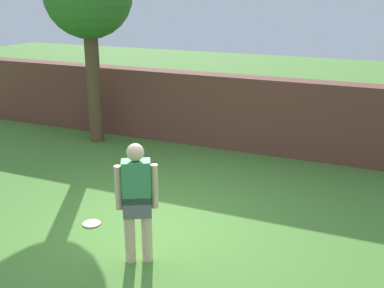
% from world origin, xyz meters
% --- Properties ---
extents(ground_plane, '(40.00, 40.00, 0.00)m').
position_xyz_m(ground_plane, '(0.00, 0.00, 0.00)').
color(ground_plane, '#4C8433').
extents(brick_wall, '(11.69, 0.50, 1.63)m').
position_xyz_m(brick_wall, '(-1.50, 4.11, 0.81)').
color(brick_wall, brown).
rests_on(brick_wall, ground).
extents(person, '(0.48, 0.37, 1.62)m').
position_xyz_m(person, '(0.24, -0.89, 0.90)').
color(person, beige).
rests_on(person, ground).
extents(frisbee_orange, '(0.27, 0.27, 0.02)m').
position_xyz_m(frisbee_orange, '(-0.52, 0.26, 0.01)').
color(frisbee_orange, orange).
rests_on(frisbee_orange, ground).
extents(frisbee_pink, '(0.27, 0.27, 0.02)m').
position_xyz_m(frisbee_pink, '(-0.93, -0.29, 0.01)').
color(frisbee_pink, pink).
rests_on(frisbee_pink, ground).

